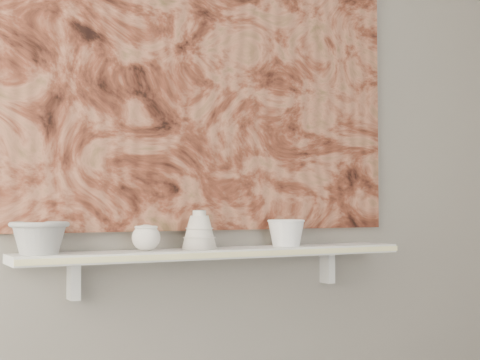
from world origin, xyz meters
TOP-DOWN VIEW (x-y plane):
  - wall_back at (0.00, 1.60)m, footprint 3.60×0.00m
  - shelf at (0.00, 1.51)m, footprint 1.40×0.18m
  - shelf_stripe at (0.00, 1.41)m, footprint 1.40×0.01m
  - bracket_left at (-0.49, 1.57)m, footprint 0.03×0.06m
  - bracket_right at (0.49, 1.57)m, footprint 0.03×0.06m
  - painting at (0.00, 1.59)m, footprint 1.50×0.02m
  - house_motif at (0.45, 1.57)m, footprint 0.09×0.00m
  - bowl_grey at (-0.61, 1.51)m, footprint 0.23×0.23m
  - cup_cream at (-0.27, 1.51)m, footprint 0.11×0.11m
  - bell_vessel at (-0.08, 1.51)m, footprint 0.14×0.14m
  - bowl_white at (0.26, 1.51)m, footprint 0.16×0.16m

SIDE VIEW (x-z plane):
  - bracket_left at x=-0.49m, z-range 0.78..0.90m
  - bracket_right at x=0.49m, z-range 0.78..0.90m
  - shelf at x=0.00m, z-range 0.90..0.93m
  - shelf_stripe at x=0.00m, z-range 0.91..0.92m
  - cup_cream at x=-0.27m, z-range 0.93..1.01m
  - bowl_white at x=0.26m, z-range 0.93..1.03m
  - bowl_grey at x=-0.61m, z-range 0.93..1.03m
  - bell_vessel at x=-0.08m, z-range 0.93..1.06m
  - house_motif at x=0.45m, z-range 1.19..1.27m
  - wall_back at x=0.00m, z-range -0.45..3.15m
  - painting at x=0.00m, z-range 0.99..2.09m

